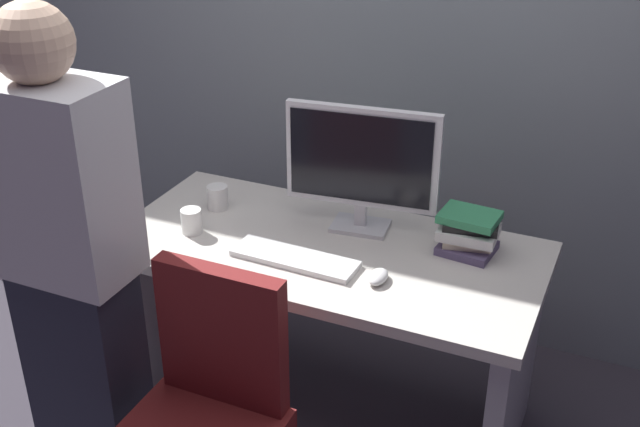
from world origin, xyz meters
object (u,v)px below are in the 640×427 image
(cup_near_keyboard, at_px, (191,221))
(book_stack, at_px, (469,232))
(monitor, at_px, (362,162))
(mouse, at_px, (378,277))
(keyboard, at_px, (295,259))
(desk, at_px, (326,299))
(person_at_desk, at_px, (71,273))
(cup_by_monitor, at_px, (218,197))

(cup_near_keyboard, relative_size, book_stack, 0.43)
(monitor, distance_m, cup_near_keyboard, 0.63)
(monitor, relative_size, mouse, 5.40)
(monitor, distance_m, keyboard, 0.41)
(monitor, xyz_separation_m, book_stack, (0.39, 0.00, -0.19))
(desk, relative_size, mouse, 14.83)
(desk, xyz_separation_m, person_at_desk, (-0.54, -0.65, 0.34))
(desk, xyz_separation_m, keyboard, (-0.05, -0.13, 0.23))
(desk, relative_size, keyboard, 3.45)
(mouse, distance_m, cup_by_monitor, 0.77)
(cup_by_monitor, height_order, book_stack, book_stack)
(desk, height_order, mouse, mouse)
(desk, relative_size, cup_by_monitor, 16.58)
(monitor, bearing_deg, keyboard, -110.54)
(person_at_desk, distance_m, monitor, 1.02)
(cup_near_keyboard, bearing_deg, desk, 12.05)
(keyboard, bearing_deg, monitor, 71.14)
(desk, height_order, person_at_desk, person_at_desk)
(cup_near_keyboard, bearing_deg, keyboard, -4.52)
(book_stack, bearing_deg, keyboard, -148.95)
(desk, height_order, cup_by_monitor, cup_by_monitor)
(monitor, xyz_separation_m, cup_near_keyboard, (-0.53, -0.27, -0.21))
(desk, height_order, keyboard, keyboard)
(keyboard, height_order, cup_near_keyboard, cup_near_keyboard)
(keyboard, height_order, book_stack, book_stack)
(keyboard, xyz_separation_m, cup_near_keyboard, (-0.42, 0.03, 0.03))
(book_stack, bearing_deg, cup_by_monitor, -175.91)
(monitor, bearing_deg, book_stack, 0.05)
(desk, relative_size, monitor, 2.75)
(keyboard, distance_m, book_stack, 0.59)
(person_at_desk, height_order, book_stack, person_at_desk)
(desk, relative_size, cup_near_keyboard, 16.61)
(desk, xyz_separation_m, cup_near_keyboard, (-0.47, -0.10, 0.26))
(person_at_desk, relative_size, mouse, 16.39)
(monitor, bearing_deg, cup_by_monitor, -173.04)
(person_at_desk, height_order, keyboard, person_at_desk)
(keyboard, height_order, cup_by_monitor, cup_by_monitor)
(cup_near_keyboard, bearing_deg, monitor, 26.89)
(keyboard, distance_m, mouse, 0.30)
(person_at_desk, height_order, cup_by_monitor, person_at_desk)
(keyboard, bearing_deg, person_at_desk, -131.83)
(desk, height_order, cup_near_keyboard, cup_near_keyboard)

